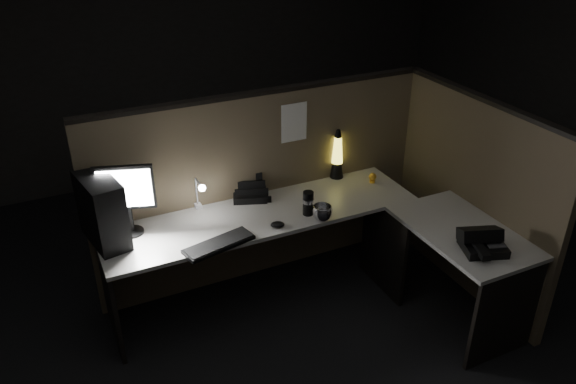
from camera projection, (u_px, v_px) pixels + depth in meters
name	position (u px, v px, depth m)	size (l,w,h in m)	color
floor	(318.00, 337.00, 3.96)	(6.00, 6.00, 0.00)	black
room_shell	(325.00, 121.00, 3.19)	(6.00, 6.00, 6.00)	silver
partition_back	(264.00, 187.00, 4.34)	(2.66, 0.06, 1.50)	brown
partition_right	(471.00, 198.00, 4.18)	(0.06, 1.66, 1.50)	brown
desk	(326.00, 244.00, 3.95)	(2.60, 1.60, 0.73)	#B9B6AF
pc_tower	(102.00, 210.00, 3.61)	(0.20, 0.44, 0.46)	black
monitor	(125.00, 193.00, 3.67)	(0.38, 0.17, 0.50)	black
keyboard	(219.00, 244.00, 3.66)	(0.48, 0.16, 0.02)	black
mouse	(278.00, 225.00, 3.86)	(0.10, 0.07, 0.04)	black
clip_lamp	(200.00, 194.00, 3.97)	(0.05, 0.20, 0.26)	white
organizer	(249.00, 192.00, 4.23)	(0.31, 0.29, 0.19)	black
lava_lamp	(337.00, 158.00, 4.46)	(0.11, 0.11, 0.41)	black
travel_mug	(308.00, 203.00, 3.98)	(0.08, 0.08, 0.18)	black
steel_mug	(322.00, 213.00, 3.93)	(0.14, 0.14, 0.11)	silver
figurine	(373.00, 177.00, 4.43)	(0.06, 0.06, 0.06)	yellow
pinned_paper	(294.00, 123.00, 4.16)	(0.21, 0.00, 0.30)	white
desk_phone	(482.00, 242.00, 3.60)	(0.33, 0.32, 0.16)	black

